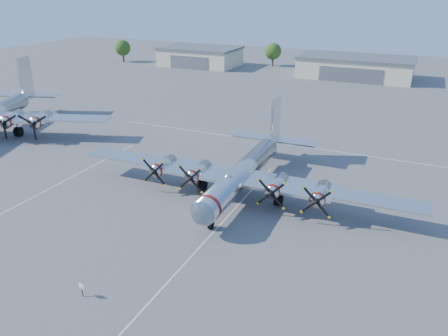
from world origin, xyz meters
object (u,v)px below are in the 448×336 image
at_px(tree_west, 273,51).
at_px(info_placard, 82,288).
at_px(tree_far_west, 123,48).
at_px(hangar_center, 355,67).
at_px(main_bomber_b29, 244,191).
at_px(hangar_west, 200,56).

xyz_separation_m(tree_west, info_placard, (19.90, -105.29, -3.38)).
distance_m(tree_far_west, tree_west, 46.57).
relative_size(hangar_center, main_bomber_b29, 0.73).
bearing_deg(tree_west, hangar_west, -158.11).
relative_size(hangar_center, tree_west, 4.31).
bearing_deg(tree_west, info_placard, -79.30).
bearing_deg(tree_far_west, hangar_center, 3.24).
distance_m(main_bomber_b29, info_placard, 22.98).
relative_size(hangar_center, info_placard, 23.98).
relative_size(tree_far_west, tree_west, 1.00).
xyz_separation_m(tree_far_west, info_placard, (64.90, -93.29, -3.38)).
distance_m(hangar_center, info_placard, 97.40).
bearing_deg(tree_far_west, hangar_west, 9.01).
bearing_deg(hangar_west, tree_west, 21.89).
bearing_deg(main_bomber_b29, hangar_center, 88.54).
relative_size(hangar_west, hangar_center, 0.79).
xyz_separation_m(tree_far_west, main_bomber_b29, (69.34, -70.75, -4.22)).
xyz_separation_m(tree_far_west, tree_west, (45.00, 12.00, 0.00)).
bearing_deg(hangar_west, main_bomber_b29, -59.32).
xyz_separation_m(hangar_west, tree_far_west, (-25.00, -3.96, 1.51)).
height_order(tree_far_west, tree_west, same).
bearing_deg(info_placard, tree_far_west, 138.43).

